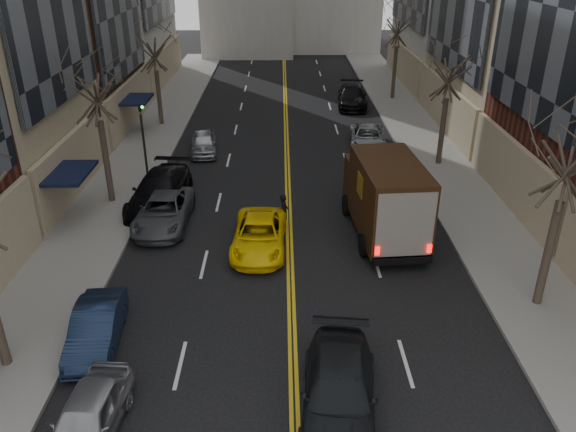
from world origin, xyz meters
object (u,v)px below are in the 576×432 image
observer_sedan (339,392)px  pedestrian (284,211)px  ups_truck (385,198)px  taxi (259,235)px

observer_sedan → pedestrian: pedestrian is taller
ups_truck → observer_sedan: 10.89m
observer_sedan → taxi: 9.56m
pedestrian → taxi: bearing=153.1°
pedestrian → observer_sedan: bearing=-170.9°
taxi → pedestrian: size_ratio=2.86×
ups_truck → taxi: 5.67m
ups_truck → observer_sedan: bearing=-110.1°
ups_truck → taxi: (-5.42, -1.20, -1.16)m
taxi → pedestrian: 2.21m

